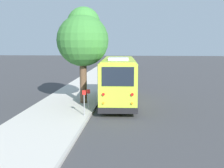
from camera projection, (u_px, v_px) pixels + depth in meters
name	position (u px, v px, depth m)	size (l,w,h in m)	color
ground_plane	(126.00, 102.00, 21.76)	(160.00, 160.00, 0.00)	#3D3D3F
sidewalk_slab	(70.00, 100.00, 22.10)	(80.00, 4.39, 0.15)	beige
curb_strip	(99.00, 101.00, 21.92)	(80.00, 0.14, 0.15)	#AAA69D
shuttle_bus	(119.00, 78.00, 21.03)	(8.80, 3.04, 3.57)	#ADC633
parked_sedan_maroon	(119.00, 78.00, 32.12)	(4.69, 1.86, 1.26)	maroon
parked_sedan_silver	(122.00, 72.00, 38.64)	(4.63, 1.84, 1.27)	#A8AAAF
parked_sedan_blue	(126.00, 68.00, 44.83)	(4.38, 1.76, 1.26)	navy
parked_sedan_navy	(126.00, 65.00, 51.68)	(4.36, 1.78, 1.29)	#19234C
parked_sedan_white	(127.00, 63.00, 57.13)	(4.30, 1.82, 1.28)	silver
street_tree	(83.00, 37.00, 20.37)	(3.76, 3.76, 7.04)	brown
sign_post_near	(84.00, 102.00, 17.14)	(0.06, 0.22, 1.56)	gray
sign_post_far	(89.00, 99.00, 18.74)	(0.06, 0.22, 1.35)	gray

